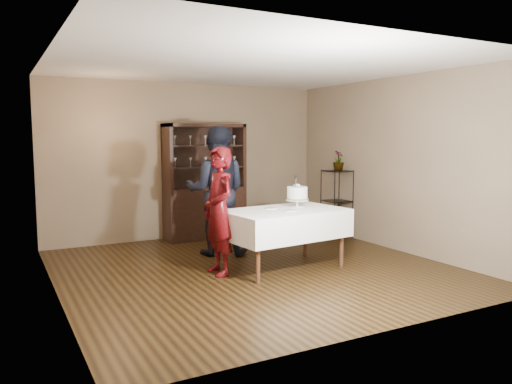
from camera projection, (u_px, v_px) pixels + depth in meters
floor at (255, 269)px, 6.76m from camera, size 5.00×5.00×0.00m
ceiling at (255, 65)px, 6.46m from camera, size 5.00×5.00×0.00m
back_wall at (188, 161)px, 8.80m from camera, size 5.00×0.02×2.70m
wall_left at (52, 176)px, 5.44m from camera, size 0.02×5.00×2.70m
wall_right at (396, 164)px, 7.78m from camera, size 0.02×5.00×2.70m
china_hutch at (205, 200)px, 8.75m from camera, size 1.40×0.48×2.00m
plant_etagere at (337, 201)px, 8.80m from camera, size 0.42×0.42×1.20m
cake_table at (284, 224)px, 6.70m from camera, size 1.71×1.16×0.81m
woman at (219, 211)px, 6.41m from camera, size 0.41×0.61×1.66m
man at (217, 191)px, 7.50m from camera, size 1.18×1.10×1.93m
cake at (297, 194)px, 6.94m from camera, size 0.32×0.32×0.44m
plate_near at (291, 211)px, 6.54m from camera, size 0.22×0.22×0.01m
plate_far at (271, 208)px, 6.73m from camera, size 0.17×0.17×0.01m
potted_plant at (339, 161)px, 8.72m from camera, size 0.26×0.26×0.35m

